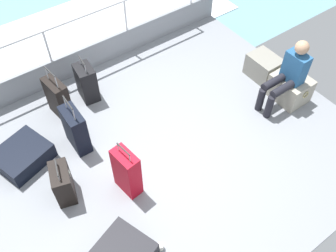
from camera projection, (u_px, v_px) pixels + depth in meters
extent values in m
cube|color=gray|center=(169.00, 148.00, 5.34)|extent=(4.40, 5.20, 0.06)
cube|color=gray|center=(93.00, 55.00, 6.27)|extent=(0.06, 5.20, 0.45)
cylinder|color=silver|center=(51.00, 58.00, 5.80)|extent=(0.04, 0.04, 1.00)
cylinder|color=silver|center=(127.00, 27.00, 6.32)|extent=(0.04, 0.04, 1.00)
cylinder|color=silver|center=(191.00, 1.00, 6.84)|extent=(0.04, 0.04, 1.00)
cylinder|color=silver|center=(85.00, 15.00, 5.68)|extent=(0.04, 4.16, 0.04)
cube|color=white|center=(63.00, 40.00, 7.45)|extent=(2.40, 7.28, 0.01)
cube|color=gray|center=(263.00, 67.00, 6.13)|extent=(0.51, 0.40, 0.39)
torus|color=tan|center=(253.00, 55.00, 6.21)|extent=(0.02, 0.12, 0.12)
torus|color=tan|center=(276.00, 72.00, 5.93)|extent=(0.02, 0.12, 0.12)
cube|color=#9E9989|center=(290.00, 88.00, 5.80)|extent=(0.56, 0.46, 0.41)
torus|color=tan|center=(277.00, 74.00, 5.89)|extent=(0.02, 0.12, 0.12)
torus|color=tan|center=(306.00, 95.00, 5.59)|extent=(0.02, 0.12, 0.12)
cube|color=#26598C|center=(295.00, 67.00, 5.44)|extent=(0.34, 0.20, 0.48)
sphere|color=tan|center=(302.00, 48.00, 5.16)|extent=(0.20, 0.20, 0.20)
cylinder|color=black|center=(282.00, 89.00, 5.43)|extent=(0.12, 0.40, 0.12)
cylinder|color=black|center=(269.00, 107.00, 5.55)|extent=(0.11, 0.11, 0.41)
cylinder|color=black|center=(273.00, 82.00, 5.53)|extent=(0.12, 0.40, 0.12)
cylinder|color=black|center=(260.00, 99.00, 5.64)|extent=(0.11, 0.11, 0.41)
cube|color=black|center=(87.00, 83.00, 5.74)|extent=(0.39, 0.29, 0.59)
cylinder|color=#A5A8AD|center=(80.00, 60.00, 5.52)|extent=(0.02, 0.02, 0.15)
cylinder|color=#A5A8AD|center=(85.00, 69.00, 5.40)|extent=(0.02, 0.02, 0.15)
cylinder|color=#2D2D2D|center=(82.00, 60.00, 5.40)|extent=(0.24, 0.05, 0.02)
cube|color=green|center=(94.00, 75.00, 5.70)|extent=(0.05, 0.01, 0.08)
cube|color=silver|center=(139.00, 232.00, 4.35)|extent=(0.05, 0.02, 0.08)
cube|color=black|center=(63.00, 183.00, 4.64)|extent=(0.45, 0.33, 0.51)
cylinder|color=#A5A8AD|center=(56.00, 162.00, 4.48)|extent=(0.02, 0.02, 0.10)
cylinder|color=#A5A8AD|center=(59.00, 178.00, 4.34)|extent=(0.02, 0.02, 0.10)
cylinder|color=#2D2D2D|center=(56.00, 168.00, 4.38)|extent=(0.25, 0.09, 0.02)
cube|color=silver|center=(70.00, 173.00, 4.54)|extent=(0.05, 0.02, 0.08)
cube|color=black|center=(23.00, 155.00, 5.07)|extent=(0.76, 0.82, 0.25)
cube|color=white|center=(41.00, 137.00, 5.20)|extent=(0.05, 0.02, 0.08)
cube|color=#B70C1E|center=(127.00, 172.00, 4.63)|extent=(0.38, 0.24, 0.71)
cylinder|color=#A5A8AD|center=(118.00, 147.00, 4.36)|extent=(0.02, 0.02, 0.12)
cylinder|color=#A5A8AD|center=(130.00, 158.00, 4.26)|extent=(0.02, 0.02, 0.12)
cylinder|color=#2D2D2D|center=(123.00, 149.00, 4.26)|extent=(0.24, 0.05, 0.02)
cube|color=green|center=(132.00, 158.00, 4.51)|extent=(0.05, 0.01, 0.08)
cube|color=black|center=(76.00, 130.00, 5.10)|extent=(0.44, 0.22, 0.66)
cylinder|color=#A5A8AD|center=(65.00, 102.00, 4.83)|extent=(0.02, 0.02, 0.21)
cylinder|color=#A5A8AD|center=(74.00, 114.00, 4.69)|extent=(0.02, 0.02, 0.21)
cylinder|color=#2D2D2D|center=(68.00, 103.00, 4.68)|extent=(0.28, 0.03, 0.02)
cube|color=green|center=(80.00, 117.00, 4.99)|extent=(0.05, 0.01, 0.08)
cube|color=black|center=(58.00, 99.00, 5.49)|extent=(0.45, 0.24, 0.64)
cylinder|color=#A5A8AD|center=(46.00, 73.00, 5.23)|extent=(0.02, 0.02, 0.21)
cylinder|color=#A5A8AD|center=(56.00, 82.00, 5.11)|extent=(0.02, 0.02, 0.21)
cylinder|color=#2D2D2D|center=(49.00, 72.00, 5.09)|extent=(0.28, 0.05, 0.02)
cube|color=silver|center=(62.00, 89.00, 5.44)|extent=(0.05, 0.01, 0.08)
cylinder|color=white|center=(160.00, 247.00, 4.33)|extent=(0.08, 0.08, 0.10)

